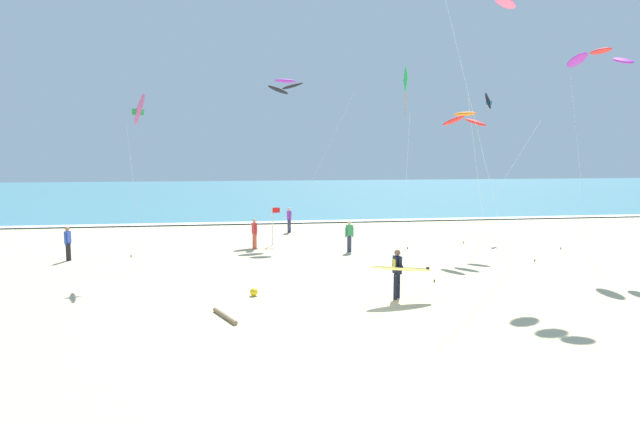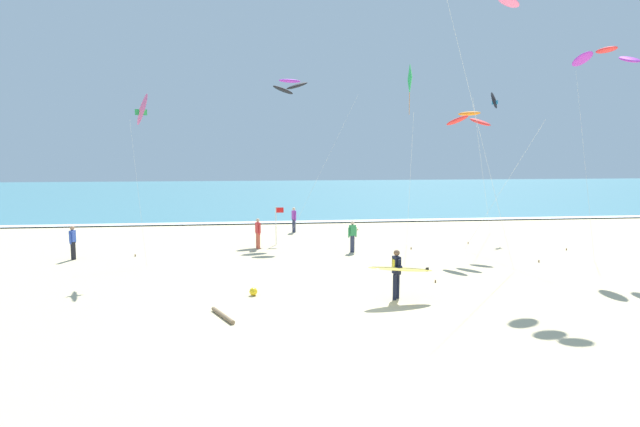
{
  "view_description": "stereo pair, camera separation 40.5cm",
  "coord_description": "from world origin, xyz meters",
  "px_view_note": "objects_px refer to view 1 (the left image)",
  "views": [
    {
      "loc": [
        -2.55,
        -14.37,
        4.91
      ],
      "look_at": [
        0.21,
        4.38,
        2.77
      ],
      "focal_mm": 29.51,
      "sensor_mm": 36.0,
      "label": 1
    },
    {
      "loc": [
        -2.15,
        -14.43,
        4.91
      ],
      "look_at": [
        0.21,
        4.38,
        2.77
      ],
      "focal_mm": 29.51,
      "sensor_mm": 36.0,
      "label": 2
    }
  ],
  "objects_px": {
    "kite_arc_scarlet_low": "(600,58)",
    "kite_delta_charcoal_close": "(489,101)",
    "kite_delta_rose_mid": "(138,109)",
    "bystander_green_top": "(349,236)",
    "kite_arc_amber_high": "(465,119)",
    "kite_arc_violet_distant": "(285,86)",
    "bystander_blue_top": "(68,243)",
    "driftwood_log": "(225,316)",
    "beach_ball": "(254,292)",
    "surfer_lead": "(399,270)",
    "bystander_red_top": "(254,233)",
    "lifeguard_flag": "(273,222)",
    "bystander_purple_top": "(289,220)",
    "kite_diamond_emerald_far": "(406,83)"
  },
  "relations": [
    {
      "from": "kite_arc_scarlet_low",
      "to": "kite_delta_charcoal_close",
      "type": "relative_size",
      "value": 1.11
    },
    {
      "from": "kite_delta_charcoal_close",
      "to": "kite_arc_scarlet_low",
      "type": "bearing_deg",
      "value": -82.86
    },
    {
      "from": "kite_delta_rose_mid",
      "to": "bystander_green_top",
      "type": "distance_m",
      "value": 11.55
    },
    {
      "from": "kite_arc_amber_high",
      "to": "kite_arc_violet_distant",
      "type": "bearing_deg",
      "value": 143.43
    },
    {
      "from": "bystander_blue_top",
      "to": "kite_arc_amber_high",
      "type": "bearing_deg",
      "value": -0.32
    },
    {
      "from": "kite_arc_amber_high",
      "to": "driftwood_log",
      "type": "xyz_separation_m",
      "value": [
        -11.68,
        -9.72,
        -6.6
      ]
    },
    {
      "from": "kite_arc_violet_distant",
      "to": "beach_ball",
      "type": "height_order",
      "value": "kite_arc_violet_distant"
    },
    {
      "from": "kite_delta_rose_mid",
      "to": "kite_arc_violet_distant",
      "type": "bearing_deg",
      "value": 51.49
    },
    {
      "from": "surfer_lead",
      "to": "kite_arc_scarlet_low",
      "type": "height_order",
      "value": "kite_arc_scarlet_low"
    },
    {
      "from": "surfer_lead",
      "to": "bystander_green_top",
      "type": "relative_size",
      "value": 1.48
    },
    {
      "from": "bystander_green_top",
      "to": "surfer_lead",
      "type": "bearing_deg",
      "value": -90.65
    },
    {
      "from": "kite_arc_amber_high",
      "to": "bystander_blue_top",
      "type": "relative_size",
      "value": 4.42
    },
    {
      "from": "surfer_lead",
      "to": "kite_arc_scarlet_low",
      "type": "relative_size",
      "value": 0.24
    },
    {
      "from": "bystander_blue_top",
      "to": "driftwood_log",
      "type": "height_order",
      "value": "bystander_blue_top"
    },
    {
      "from": "kite_delta_rose_mid",
      "to": "bystander_red_top",
      "type": "height_order",
      "value": "kite_delta_rose_mid"
    },
    {
      "from": "bystander_red_top",
      "to": "beach_ball",
      "type": "distance_m",
      "value": 9.25
    },
    {
      "from": "bystander_green_top",
      "to": "driftwood_log",
      "type": "relative_size",
      "value": 0.98
    },
    {
      "from": "surfer_lead",
      "to": "bystander_red_top",
      "type": "height_order",
      "value": "surfer_lead"
    },
    {
      "from": "bystander_green_top",
      "to": "beach_ball",
      "type": "relative_size",
      "value": 5.68
    },
    {
      "from": "kite_arc_amber_high",
      "to": "lifeguard_flag",
      "type": "bearing_deg",
      "value": 162.51
    },
    {
      "from": "kite_arc_violet_distant",
      "to": "bystander_red_top",
      "type": "relative_size",
      "value": 5.86
    },
    {
      "from": "bystander_purple_top",
      "to": "bystander_green_top",
      "type": "height_order",
      "value": "same"
    },
    {
      "from": "kite_arc_scarlet_low",
      "to": "beach_ball",
      "type": "height_order",
      "value": "kite_arc_scarlet_low"
    },
    {
      "from": "kite_arc_amber_high",
      "to": "bystander_red_top",
      "type": "relative_size",
      "value": 4.42
    },
    {
      "from": "kite_arc_amber_high",
      "to": "bystander_blue_top",
      "type": "distance_m",
      "value": 20.02
    },
    {
      "from": "kite_diamond_emerald_far",
      "to": "kite_arc_amber_high",
      "type": "distance_m",
      "value": 3.87
    },
    {
      "from": "kite_arc_amber_high",
      "to": "driftwood_log",
      "type": "bearing_deg",
      "value": -140.25
    },
    {
      "from": "kite_delta_rose_mid",
      "to": "bystander_red_top",
      "type": "relative_size",
      "value": 4.7
    },
    {
      "from": "surfer_lead",
      "to": "bystander_red_top",
      "type": "bearing_deg",
      "value": 113.78
    },
    {
      "from": "surfer_lead",
      "to": "bystander_purple_top",
      "type": "distance_m",
      "value": 16.15
    },
    {
      "from": "kite_diamond_emerald_far",
      "to": "bystander_blue_top",
      "type": "relative_size",
      "value": 6.07
    },
    {
      "from": "surfer_lead",
      "to": "kite_delta_charcoal_close",
      "type": "bearing_deg",
      "value": 55.1
    },
    {
      "from": "surfer_lead",
      "to": "kite_diamond_emerald_far",
      "type": "bearing_deg",
      "value": 72.04
    },
    {
      "from": "kite_delta_rose_mid",
      "to": "kite_delta_charcoal_close",
      "type": "distance_m",
      "value": 20.85
    },
    {
      "from": "kite_delta_charcoal_close",
      "to": "bystander_green_top",
      "type": "relative_size",
      "value": 5.47
    },
    {
      "from": "kite_delta_rose_mid",
      "to": "kite_arc_scarlet_low",
      "type": "height_order",
      "value": "kite_arc_scarlet_low"
    },
    {
      "from": "surfer_lead",
      "to": "kite_delta_charcoal_close",
      "type": "height_order",
      "value": "kite_delta_charcoal_close"
    },
    {
      "from": "bystander_blue_top",
      "to": "kite_delta_rose_mid",
      "type": "bearing_deg",
      "value": -32.4
    },
    {
      "from": "kite_arc_violet_distant",
      "to": "bystander_green_top",
      "type": "bearing_deg",
      "value": -65.78
    },
    {
      "from": "lifeguard_flag",
      "to": "kite_arc_scarlet_low",
      "type": "bearing_deg",
      "value": -22.75
    },
    {
      "from": "bystander_purple_top",
      "to": "kite_arc_scarlet_low",
      "type": "bearing_deg",
      "value": -38.44
    },
    {
      "from": "kite_diamond_emerald_far",
      "to": "bystander_blue_top",
      "type": "bearing_deg",
      "value": -172.73
    },
    {
      "from": "bystander_red_top",
      "to": "surfer_lead",
      "type": "bearing_deg",
      "value": -66.22
    },
    {
      "from": "bystander_purple_top",
      "to": "kite_arc_amber_high",
      "type": "bearing_deg",
      "value": -42.03
    },
    {
      "from": "lifeguard_flag",
      "to": "beach_ball",
      "type": "relative_size",
      "value": 7.5
    },
    {
      "from": "kite_diamond_emerald_far",
      "to": "kite_delta_charcoal_close",
      "type": "bearing_deg",
      "value": 27.47
    },
    {
      "from": "kite_diamond_emerald_far",
      "to": "bystander_red_top",
      "type": "bearing_deg",
      "value": -177.61
    },
    {
      "from": "beach_ball",
      "to": "bystander_green_top",
      "type": "bearing_deg",
      "value": 57.07
    },
    {
      "from": "kite_delta_rose_mid",
      "to": "bystander_purple_top",
      "type": "relative_size",
      "value": 4.7
    },
    {
      "from": "kite_delta_charcoal_close",
      "to": "bystander_green_top",
      "type": "xyz_separation_m",
      "value": [
        -9.73,
        -5.21,
        -7.33
      ]
    }
  ]
}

